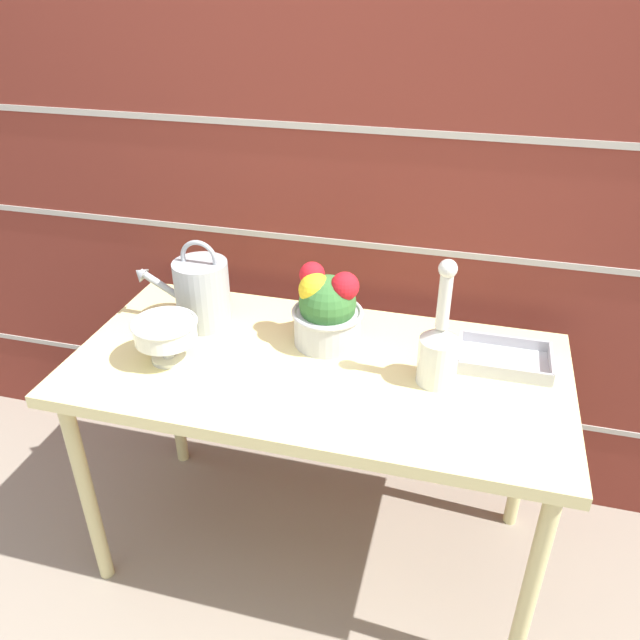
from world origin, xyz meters
TOP-DOWN VIEW (x-y plane):
  - ground_plane at (0.00, 0.00)m, footprint 12.00×12.00m
  - brick_wall at (0.00, 0.47)m, footprint 3.60×0.08m
  - patio_table at (0.00, 0.00)m, footprint 1.37×0.68m
  - watering_can at (-0.39, 0.13)m, footprint 0.31×0.16m
  - crystal_pedestal_bowl at (-0.40, -0.09)m, footprint 0.18×0.18m
  - flower_planter at (-0.00, 0.12)m, footprint 0.21×0.21m
  - glass_decanter at (0.33, -0.00)m, footprint 0.10×0.10m
  - wire_tray at (0.50, 0.13)m, footprint 0.25×0.17m

SIDE VIEW (x-z plane):
  - ground_plane at x=0.00m, z-range 0.00..0.00m
  - patio_table at x=0.00m, z-range 0.30..1.04m
  - wire_tray at x=0.50m, z-range 0.73..0.77m
  - crystal_pedestal_bowl at x=-0.40m, z-range 0.77..0.89m
  - watering_can at x=-0.39m, z-range 0.71..0.98m
  - glass_decanter at x=0.33m, z-range 0.67..1.02m
  - flower_planter at x=0.00m, z-range 0.73..0.97m
  - brick_wall at x=0.00m, z-range 0.00..2.20m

